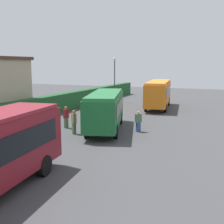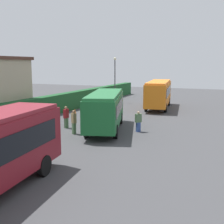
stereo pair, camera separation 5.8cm
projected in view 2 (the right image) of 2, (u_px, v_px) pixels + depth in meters
The scene contains 9 objects.
ground_plane at pixel (101, 128), 24.54m from camera, with size 87.47×87.47×0.00m, color #424244.
bus_green at pixel (105, 109), 23.43m from camera, with size 8.82×4.73×3.03m.
bus_orange at pixel (159, 93), 35.08m from camera, with size 9.63×3.68×3.27m.
person_center at pixel (74, 121), 22.20m from camera, with size 0.45×0.48×1.84m.
person_right at pixel (66, 117), 24.31m from camera, with size 0.47×0.31×1.83m.
person_far at pixel (138, 121), 22.97m from camera, with size 0.52×0.52×1.64m.
hedge_row at pixel (27, 110), 27.25m from camera, with size 55.74×1.10×2.03m, color #1D5128.
traffic_cone at pixel (75, 112), 30.96m from camera, with size 0.36×0.36×0.60m, color orange.
lamppost at pixel (115, 75), 40.29m from camera, with size 0.36×0.36×6.18m.
Camera 2 is at (-21.77, -10.15, 5.27)m, focal length 46.99 mm.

